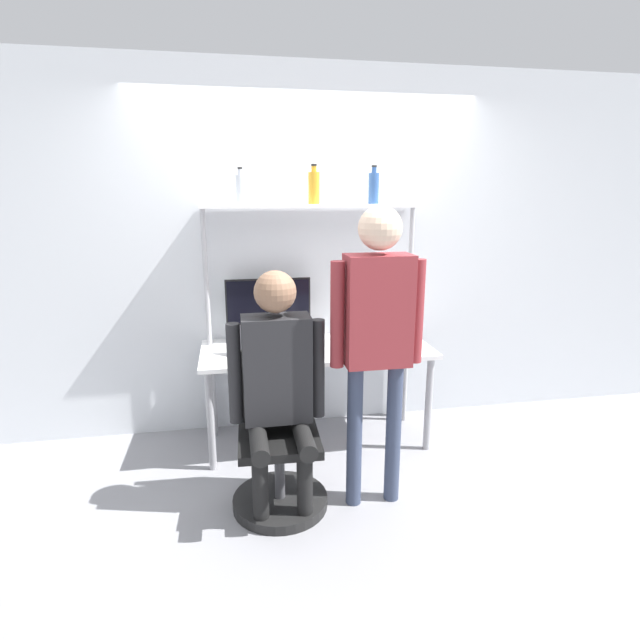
% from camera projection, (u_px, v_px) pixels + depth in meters
% --- Properties ---
extents(ground_plane, '(12.00, 12.00, 0.00)m').
position_uv_depth(ground_plane, '(326.00, 464.00, 3.42)').
color(ground_plane, gray).
extents(wall_back, '(8.00, 0.06, 2.70)m').
position_uv_depth(wall_back, '(308.00, 254.00, 3.78)').
color(wall_back, silver).
rests_on(wall_back, ground_plane).
extents(desk, '(1.64, 0.68, 0.73)m').
position_uv_depth(desk, '(317.00, 358.00, 3.60)').
color(desk, white).
rests_on(desk, ground_plane).
extents(shelf_unit, '(1.55, 0.26, 1.73)m').
position_uv_depth(shelf_unit, '(312.00, 243.00, 3.59)').
color(shelf_unit, white).
rests_on(shelf_unit, ground_plane).
extents(monitor, '(0.62, 0.17, 0.47)m').
position_uv_depth(monitor, '(269.00, 305.00, 3.65)').
color(monitor, black).
rests_on(monitor, desk).
extents(laptop, '(0.33, 0.21, 0.20)m').
position_uv_depth(laptop, '(257.00, 348.00, 3.37)').
color(laptop, '#333338').
rests_on(laptop, desk).
extents(cell_phone, '(0.07, 0.15, 0.01)m').
position_uv_depth(cell_phone, '(293.00, 355.00, 3.40)').
color(cell_phone, silver).
rests_on(cell_phone, desk).
extents(office_chair, '(0.56, 0.56, 0.91)m').
position_uv_depth(office_chair, '(279.00, 460.00, 2.94)').
color(office_chair, black).
rests_on(office_chair, ground_plane).
extents(person_seated, '(0.54, 0.48, 1.40)m').
position_uv_depth(person_seated, '(278.00, 375.00, 2.76)').
color(person_seated, black).
rests_on(person_seated, ground_plane).
extents(person_standing, '(0.53, 0.24, 1.74)m').
position_uv_depth(person_standing, '(377.00, 321.00, 2.74)').
color(person_standing, '#38425B').
rests_on(person_standing, ground_plane).
extents(bottle_clear, '(0.06, 0.06, 0.25)m').
position_uv_depth(bottle_clear, '(241.00, 189.00, 3.41)').
color(bottle_clear, silver).
rests_on(bottle_clear, shelf_unit).
extents(bottle_amber, '(0.08, 0.08, 0.27)m').
position_uv_depth(bottle_amber, '(314.00, 187.00, 3.50)').
color(bottle_amber, gold).
rests_on(bottle_amber, shelf_unit).
extents(bottle_blue, '(0.07, 0.07, 0.27)m').
position_uv_depth(bottle_blue, '(374.00, 188.00, 3.57)').
color(bottle_blue, '#335999').
rests_on(bottle_blue, shelf_unit).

